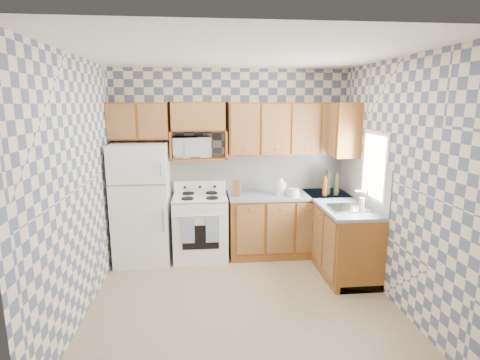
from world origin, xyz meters
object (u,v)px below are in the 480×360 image
object	(u,v)px
electric_kettle	(281,189)
stove_body	(201,227)
refrigerator	(142,203)
microwave	(191,147)

from	to	relation	value
electric_kettle	stove_body	bearing A→B (deg)	177.27
refrigerator	microwave	size ratio (longest dim) A/B	3.16
stove_body	refrigerator	bearing A→B (deg)	-178.22
electric_kettle	refrigerator	bearing A→B (deg)	179.12
stove_body	microwave	bearing A→B (deg)	122.02
stove_body	electric_kettle	distance (m)	1.29
stove_body	microwave	world-z (taller)	microwave
refrigerator	microwave	bearing A→B (deg)	16.81
refrigerator	electric_kettle	size ratio (longest dim) A/B	8.92
electric_kettle	microwave	bearing A→B (deg)	169.36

